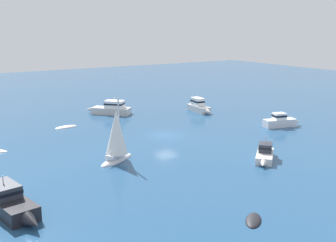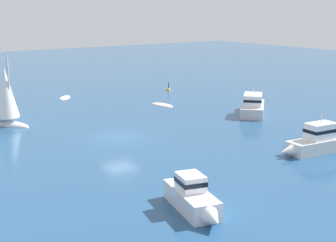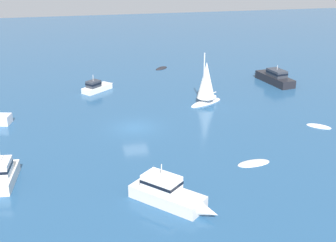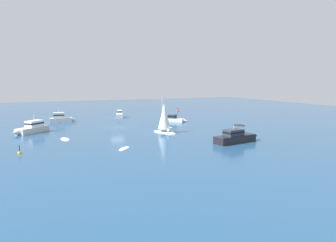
# 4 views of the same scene
# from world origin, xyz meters

# --- Properties ---
(ground_plane) EXTENTS (160.00, 160.00, 0.00)m
(ground_plane) POSITION_xyz_m (0.00, 0.00, 0.00)
(ground_plane) COLOR navy
(tender) EXTENTS (2.41, 2.50, 0.49)m
(tender) POSITION_xyz_m (-22.34, 7.21, 0.00)
(tender) COLOR black
(tender) RESTS_ON ground
(dinghy) EXTENTS (2.38, 2.55, 0.40)m
(dinghy) POSITION_xyz_m (3.70, 18.43, 0.00)
(dinghy) COLOR white
(dinghy) RESTS_ON ground
(yacht) EXTENTS (3.36, 4.71, 6.47)m
(yacht) POSITION_xyz_m (-5.74, 9.19, 2.22)
(yacht) COLOR white
(yacht) RESTS_ON ground
(dinghy_1) EXTENTS (1.61, 3.10, 0.39)m
(dinghy_1) POSITION_xyz_m (10.12, 8.71, 0.00)
(dinghy_1) COLOR silver
(dinghy_1) RESTS_ON ground
(cabin_cruiser) EXTENTS (4.16, 4.47, 2.25)m
(cabin_cruiser) POSITION_xyz_m (-13.19, -2.96, 0.58)
(cabin_cruiser) COLOR silver
(cabin_cruiser) RESTS_ON ground
(cabin_cruiser_1) EXTENTS (6.07, 5.82, 2.94)m
(cabin_cruiser_1) POSITION_xyz_m (14.71, 0.28, 0.80)
(cabin_cruiser_1) COLOR silver
(cabin_cruiser_1) RESTS_ON ground
(launch) EXTENTS (8.16, 3.15, 2.49)m
(launch) POSITION_xyz_m (-12.07, 20.61, 0.75)
(launch) COLOR black
(launch) RESTS_ON ground
(powerboat) EXTENTS (5.53, 1.96, 2.99)m
(powerboat) POSITION_xyz_m (9.03, -11.56, 0.81)
(powerboat) COLOR silver
(powerboat) RESTS_ON ground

